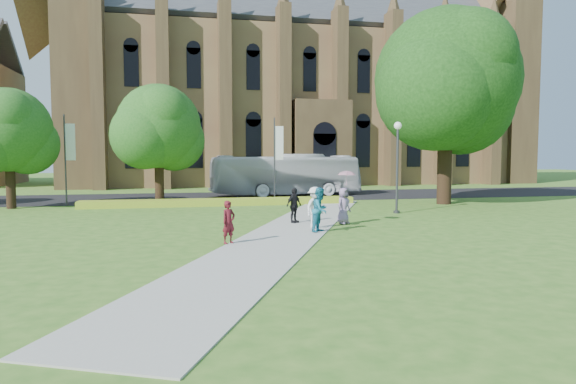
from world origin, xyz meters
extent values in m
plane|color=#34651E|center=(0.00, 0.00, 0.00)|extent=(160.00, 160.00, 0.00)
cube|color=black|center=(0.00, 20.00, 0.01)|extent=(160.00, 10.00, 0.02)
cube|color=#B2B2A8|center=(0.00, 1.00, 0.02)|extent=(15.58, 28.54, 0.04)
cube|color=#CAD32A|center=(-2.00, 13.20, 0.23)|extent=(18.00, 1.40, 0.45)
cube|color=olive|center=(10.00, 40.00, 8.50)|extent=(52.00, 16.00, 17.00)
cube|color=brown|center=(-14.50, 33.00, 10.50)|extent=(3.50, 3.50, 21.00)
cube|color=brown|center=(34.50, 33.00, 10.50)|extent=(3.50, 3.50, 21.00)
cube|color=brown|center=(10.00, 31.00, 4.50)|extent=(6.00, 2.50, 9.00)
cylinder|color=#38383D|center=(7.50, 6.50, 2.40)|extent=(0.14, 0.14, 4.80)
sphere|color=white|center=(7.50, 6.50, 5.02)|extent=(0.44, 0.44, 0.44)
cylinder|color=#38383D|center=(7.50, 6.50, 0.07)|extent=(0.36, 0.36, 0.15)
cylinder|color=#332114|center=(13.00, 11.00, 3.30)|extent=(0.96, 0.96, 6.60)
sphere|color=#12350E|center=(13.00, 11.00, 8.40)|extent=(9.60, 9.60, 9.60)
cylinder|color=#332114|center=(-15.00, 14.00, 1.93)|extent=(0.56, 0.56, 3.85)
sphere|color=#1A5018|center=(-15.00, 14.00, 4.90)|extent=(5.20, 5.20, 5.20)
cylinder|color=#332114|center=(-6.00, 14.50, 2.06)|extent=(0.60, 0.60, 4.12)
sphere|color=#1A5018|center=(-6.00, 14.50, 5.25)|extent=(5.60, 5.60, 5.60)
cylinder|color=#38383D|center=(2.00, 15.20, 3.00)|extent=(0.10, 0.10, 6.00)
cube|color=white|center=(2.35, 15.20, 4.20)|extent=(0.60, 0.02, 2.40)
cylinder|color=#38383D|center=(-12.00, 15.20, 3.00)|extent=(0.10, 0.10, 6.00)
cube|color=white|center=(-11.65, 15.20, 4.20)|extent=(0.60, 0.02, 2.40)
imported|color=white|center=(3.85, 19.86, 1.72)|extent=(12.47, 4.25, 3.41)
imported|color=#58141C|center=(-3.00, -1.76, 0.85)|extent=(0.71, 0.66, 1.62)
imported|color=#1B6E89|center=(1.18, 0.36, 1.00)|extent=(1.17, 1.18, 1.92)
imported|color=silver|center=(1.24, 1.46, 0.98)|extent=(1.37, 1.34, 1.88)
imported|color=black|center=(0.72, 3.47, 0.89)|extent=(1.05, 0.92, 1.70)
imported|color=gray|center=(3.00, 2.65, 0.91)|extent=(1.01, 0.94, 1.74)
imported|color=#EFA9BB|center=(3.18, 2.75, 2.14)|extent=(0.92, 0.92, 0.73)
camera|label=1|loc=(-4.90, -20.88, 3.39)|focal=32.00mm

